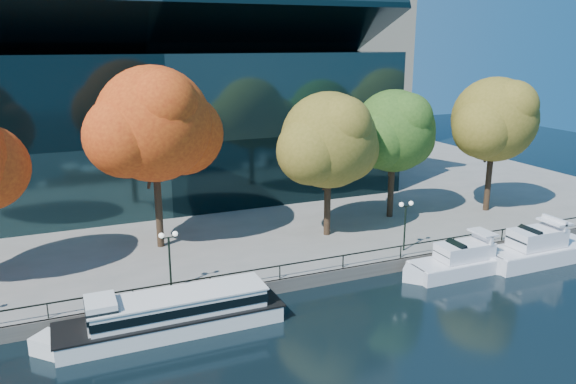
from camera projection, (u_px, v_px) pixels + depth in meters
name	position (u px, v px, depth m)	size (l,w,h in m)	color
ground	(299.00, 311.00, 36.67)	(160.00, 160.00, 0.00)	black
promenade	(179.00, 181.00, 68.89)	(90.00, 67.08, 1.00)	slate
railing	(280.00, 266.00, 39.05)	(88.20, 0.08, 0.99)	black
convention_building	(147.00, 122.00, 61.23)	(50.00, 24.57, 21.43)	black
tour_boat	(166.00, 314.00, 33.80)	(14.82, 3.31, 2.81)	silver
cruiser_near	(464.00, 261.00, 42.63)	(10.58, 2.73, 3.07)	white
cruiser_far	(536.00, 249.00, 44.50)	(10.87, 3.01, 3.55)	white
tree_2	(156.00, 127.00, 42.99)	(11.16, 9.15, 14.41)	black
tree_3	(331.00, 142.00, 46.21)	(9.96, 8.17, 12.19)	black
tree_4	(395.00, 133.00, 51.20)	(9.41, 7.72, 11.93)	black
tree_5	(496.00, 121.00, 53.02)	(9.99, 8.19, 12.92)	black
lamp_1	(169.00, 247.00, 36.87)	(1.26, 0.36, 4.03)	black
lamp_2	(406.00, 214.00, 43.82)	(1.26, 0.36, 4.03)	black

